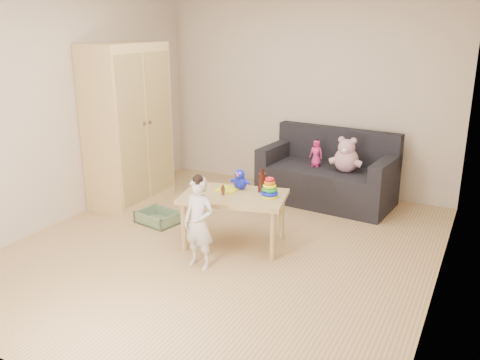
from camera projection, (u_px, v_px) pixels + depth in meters
The scene contains 13 objects.
room at pixel (223, 120), 4.75m from camera, with size 4.50×4.50×4.50m.
wardrobe at pixel (128, 125), 6.19m from camera, with size 0.54×1.08×1.95m, color #E4C17D.
sofa at pixel (326, 185), 6.36m from camera, with size 1.62×0.81×0.45m, color black.
play_table at pixel (234, 220), 5.13m from camera, with size 1.02×0.65×0.54m, color tan.
storage_bin at pixel (158, 217), 5.74m from camera, with size 0.45×0.34×0.13m, color #637F5C, non-canonical shape.
toddler at pixel (199, 224), 4.61m from camera, with size 0.31×0.21×0.84m, color silver.
pink_bear at pixel (346, 157), 6.06m from camera, with size 0.31×0.27×0.36m, color #CE98A7, non-canonical shape.
doll at pixel (316, 154), 6.30m from camera, with size 0.17×0.11×0.33m, color #E82B85.
ring_stacker at pixel (270, 189), 4.96m from camera, with size 0.17×0.17×0.20m.
brown_bottle at pixel (262, 182), 5.10m from camera, with size 0.08×0.08×0.25m.
blue_plush at pixel (240, 179), 5.19m from camera, with size 0.18×0.14×0.22m, color #1C29FF, non-canonical shape.
wooden_figure at pixel (223, 190), 5.01m from camera, with size 0.05×0.04×0.11m, color brown, non-canonical shape.
yellow_book at pixel (228, 189), 5.18m from camera, with size 0.20×0.20×0.02m, color #E6F419.
Camera 1 is at (2.28, -4.11, 2.18)m, focal length 38.00 mm.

